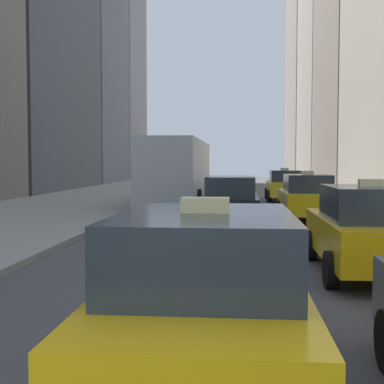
{
  "coord_description": "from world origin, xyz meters",
  "views": [
    {
      "loc": [
        1.52,
        0.15,
        2.19
      ],
      "look_at": [
        0.26,
        14.04,
        1.41
      ],
      "focal_mm": 50.0,
      "sensor_mm": 36.0,
      "label": 1
    }
  ],
  "objects_px": {
    "taxi_fourth": "(206,299)",
    "city_bus": "(178,170)",
    "taxi_lead": "(284,185)",
    "sedan_silver_behind": "(231,201)",
    "taxi_third": "(307,197)",
    "taxi_second": "(367,229)"
  },
  "relations": [
    {
      "from": "taxi_lead",
      "to": "sedan_silver_behind",
      "type": "xyz_separation_m",
      "value": [
        -2.8,
        -12.46,
        -0.01
      ]
    },
    {
      "from": "taxi_fourth",
      "to": "sedan_silver_behind",
      "type": "distance_m",
      "value": 13.0
    },
    {
      "from": "taxi_lead",
      "to": "sedan_silver_behind",
      "type": "distance_m",
      "value": 12.77
    },
    {
      "from": "taxi_lead",
      "to": "taxi_second",
      "type": "relative_size",
      "value": 1.0
    },
    {
      "from": "sedan_silver_behind",
      "to": "city_bus",
      "type": "xyz_separation_m",
      "value": [
        -2.81,
        8.8,
        0.91
      ]
    },
    {
      "from": "taxi_fourth",
      "to": "city_bus",
      "type": "height_order",
      "value": "city_bus"
    },
    {
      "from": "taxi_third",
      "to": "taxi_fourth",
      "type": "xyz_separation_m",
      "value": [
        -2.8,
        -15.18,
        0.0
      ]
    },
    {
      "from": "city_bus",
      "to": "taxi_third",
      "type": "bearing_deg",
      "value": -49.77
    },
    {
      "from": "taxi_third",
      "to": "sedan_silver_behind",
      "type": "height_order",
      "value": "taxi_third"
    },
    {
      "from": "taxi_third",
      "to": "sedan_silver_behind",
      "type": "relative_size",
      "value": 0.91
    },
    {
      "from": "taxi_third",
      "to": "sedan_silver_behind",
      "type": "xyz_separation_m",
      "value": [
        -2.8,
        -2.17,
        -0.01
      ]
    },
    {
      "from": "sedan_silver_behind",
      "to": "taxi_fourth",
      "type": "bearing_deg",
      "value": -90.0
    },
    {
      "from": "taxi_lead",
      "to": "taxi_fourth",
      "type": "distance_m",
      "value": 25.62
    },
    {
      "from": "taxi_fourth",
      "to": "sedan_silver_behind",
      "type": "relative_size",
      "value": 0.91
    },
    {
      "from": "taxi_second",
      "to": "taxi_third",
      "type": "xyz_separation_m",
      "value": [
        0.0,
        9.61,
        0.0
      ]
    },
    {
      "from": "taxi_third",
      "to": "city_bus",
      "type": "relative_size",
      "value": 0.38
    },
    {
      "from": "taxi_second",
      "to": "sedan_silver_behind",
      "type": "bearing_deg",
      "value": 110.62
    },
    {
      "from": "taxi_fourth",
      "to": "taxi_lead",
      "type": "bearing_deg",
      "value": 83.73
    },
    {
      "from": "taxi_fourth",
      "to": "city_bus",
      "type": "relative_size",
      "value": 0.38
    },
    {
      "from": "taxi_second",
      "to": "taxi_third",
      "type": "height_order",
      "value": "same"
    },
    {
      "from": "taxi_third",
      "to": "sedan_silver_behind",
      "type": "distance_m",
      "value": 3.54
    },
    {
      "from": "taxi_second",
      "to": "taxi_third",
      "type": "bearing_deg",
      "value": 90.0
    }
  ]
}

